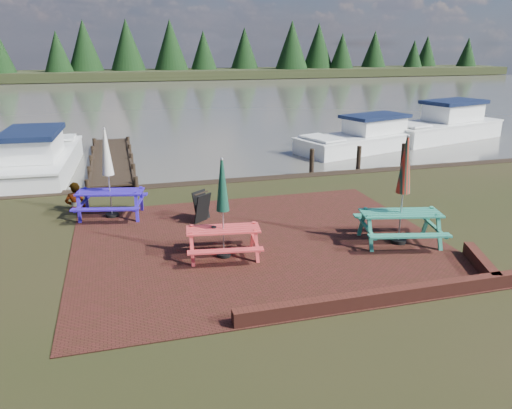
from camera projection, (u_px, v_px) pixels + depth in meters
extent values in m
plane|color=black|center=(270.00, 259.00, 11.56)|extent=(120.00, 120.00, 0.00)
cube|color=#361911|center=(259.00, 243.00, 12.47)|extent=(9.00, 7.50, 0.02)
cube|color=#4C1E16|center=(386.00, 297.00, 9.51)|extent=(6.00, 0.22, 0.30)
cube|color=#4C1E16|center=(481.00, 264.00, 10.96)|extent=(0.82, 1.77, 0.30)
cube|color=#48453E|center=(151.00, 98.00, 45.46)|extent=(120.00, 60.00, 0.02)
cube|color=black|center=(135.00, 75.00, 71.89)|extent=(120.00, 10.00, 1.20)
cube|color=#298469|center=(401.00, 213.00, 12.23)|extent=(2.06, 1.17, 0.04)
cube|color=#298469|center=(410.00, 236.00, 11.63)|extent=(1.95, 0.68, 0.04)
cube|color=#298469|center=(391.00, 215.00, 13.02)|extent=(1.95, 0.68, 0.04)
cube|color=#298469|center=(366.00, 229.00, 12.31)|extent=(0.46, 1.66, 0.80)
cube|color=#298469|center=(433.00, 228.00, 12.39)|extent=(0.46, 1.66, 0.80)
cylinder|color=black|center=(398.00, 241.00, 12.46)|extent=(0.39, 0.39, 0.11)
cylinder|color=#B2B2B7|center=(403.00, 192.00, 12.06)|extent=(0.04, 0.04, 2.69)
cone|color=red|center=(405.00, 166.00, 11.86)|extent=(0.34, 0.34, 1.35)
cube|color=#DE393A|center=(223.00, 229.00, 11.47)|extent=(1.76, 0.88, 0.04)
cube|color=#DE393A|center=(226.00, 251.00, 10.95)|extent=(1.70, 0.45, 0.04)
cube|color=#DE393A|center=(222.00, 230.00, 12.15)|extent=(1.70, 0.45, 0.04)
cube|color=#DE393A|center=(192.00, 245.00, 11.48)|extent=(0.27, 1.46, 0.69)
cube|color=#DE393A|center=(255.00, 241.00, 11.67)|extent=(0.27, 1.46, 0.69)
cylinder|color=black|center=(224.00, 255.00, 11.67)|extent=(0.34, 0.34, 0.09)
cylinder|color=#B2B2B7|center=(223.00, 209.00, 11.32)|extent=(0.03, 0.03, 2.34)
cone|color=#103B2B|center=(222.00, 186.00, 11.15)|extent=(0.30, 0.30, 1.17)
cube|color=#2D17AF|center=(110.00, 192.00, 14.14)|extent=(1.95, 1.10, 0.04)
cube|color=#2D17AF|center=(105.00, 209.00, 13.57)|extent=(1.84, 0.65, 0.04)
cube|color=#2D17AF|center=(116.00, 195.00, 14.89)|extent=(1.84, 0.65, 0.04)
cube|color=#2D17AF|center=(83.00, 205.00, 14.22)|extent=(0.43, 1.57, 0.75)
cube|color=#2D17AF|center=(139.00, 204.00, 14.29)|extent=(0.43, 1.57, 0.75)
cylinder|color=black|center=(112.00, 215.00, 14.36)|extent=(0.37, 0.37, 0.10)
cylinder|color=#B2B2B7|center=(108.00, 174.00, 13.98)|extent=(0.04, 0.04, 2.55)
cone|color=silver|center=(106.00, 153.00, 13.79)|extent=(0.33, 0.33, 1.28)
cube|color=black|center=(203.00, 209.00, 13.75)|extent=(0.54, 0.48, 0.84)
cube|color=black|center=(201.00, 206.00, 14.01)|extent=(0.54, 0.48, 0.84)
cube|color=black|center=(201.00, 193.00, 13.75)|extent=(0.43, 0.35, 0.03)
cube|color=black|center=(112.00, 158.00, 21.16)|extent=(1.60, 9.00, 0.06)
cube|color=black|center=(93.00, 158.00, 20.96)|extent=(0.08, 9.00, 0.08)
cube|color=black|center=(130.00, 156.00, 21.34)|extent=(0.08, 9.00, 0.08)
cylinder|color=black|center=(88.00, 194.00, 16.90)|extent=(0.16, 0.16, 1.00)
cylinder|color=black|center=(137.00, 190.00, 17.31)|extent=(0.16, 0.16, 1.00)
cube|color=white|center=(41.00, 167.00, 19.64)|extent=(2.80, 7.25, 1.02)
cube|color=white|center=(39.00, 154.00, 19.47)|extent=(2.86, 7.39, 0.08)
cube|color=white|center=(33.00, 145.00, 18.53)|extent=(1.91, 3.08, 0.87)
cube|color=black|center=(31.00, 132.00, 18.38)|extent=(2.13, 3.52, 0.18)
cube|color=white|center=(50.00, 138.00, 21.95)|extent=(2.14, 1.39, 0.10)
cube|color=white|center=(362.00, 145.00, 24.15)|extent=(7.03, 4.18, 0.89)
cube|color=white|center=(362.00, 135.00, 24.01)|extent=(7.17, 4.26, 0.07)
cube|color=white|center=(375.00, 125.00, 24.29)|extent=(3.16, 2.41, 0.75)
cube|color=black|center=(375.00, 116.00, 24.16)|extent=(3.59, 2.71, 0.16)
cube|color=white|center=(322.00, 138.00, 22.66)|extent=(1.73, 2.23, 0.09)
cube|color=white|center=(441.00, 133.00, 26.92)|extent=(7.50, 4.41, 1.09)
cube|color=white|center=(442.00, 123.00, 26.74)|extent=(7.65, 4.50, 0.09)
cube|color=white|center=(453.00, 112.00, 27.01)|extent=(3.36, 2.57, 0.93)
cube|color=black|center=(454.00, 102.00, 26.85)|extent=(3.83, 2.89, 0.20)
cube|color=white|center=(407.00, 124.00, 25.34)|extent=(1.83, 2.40, 0.11)
imported|color=gray|center=(73.00, 183.00, 14.79)|extent=(0.66, 0.50, 1.65)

